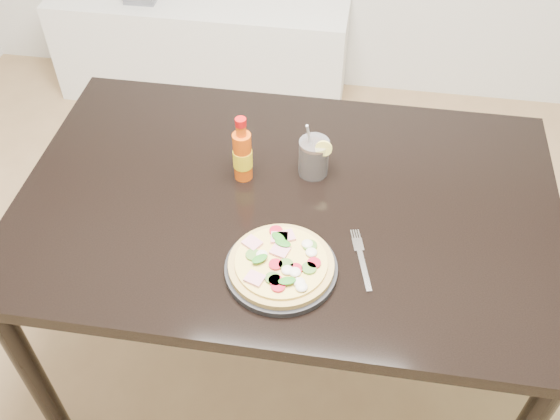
# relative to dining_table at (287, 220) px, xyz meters

# --- Properties ---
(room_shell) EXTENTS (4.50, 4.50, 4.50)m
(room_shell) POSITION_rel_dining_table_xyz_m (0.17, -0.62, 0.92)
(room_shell) COLOR white
(room_shell) RESTS_ON ground
(dining_table) EXTENTS (1.40, 0.90, 0.75)m
(dining_table) POSITION_rel_dining_table_xyz_m (0.00, 0.00, 0.00)
(dining_table) COLOR black
(dining_table) RESTS_ON ground
(plate) EXTENTS (0.26, 0.26, 0.02)m
(plate) POSITION_rel_dining_table_xyz_m (0.02, -0.24, 0.09)
(plate) COLOR black
(plate) RESTS_ON dining_table
(pizza) EXTENTS (0.24, 0.24, 0.03)m
(pizza) POSITION_rel_dining_table_xyz_m (0.02, -0.24, 0.11)
(pizza) COLOR tan
(pizza) RESTS_ON plate
(hot_sauce_bottle) EXTENTS (0.05, 0.05, 0.19)m
(hot_sauce_bottle) POSITION_rel_dining_table_xyz_m (-0.13, 0.07, 0.16)
(hot_sauce_bottle) COLOR #D84E0C
(hot_sauce_bottle) RESTS_ON dining_table
(cola_cup) EXTENTS (0.09, 0.08, 0.17)m
(cola_cup) POSITION_rel_dining_table_xyz_m (0.05, 0.11, 0.13)
(cola_cup) COLOR black
(cola_cup) RESTS_ON dining_table
(fork) EXTENTS (0.06, 0.19, 0.00)m
(fork) POSITION_rel_dining_table_xyz_m (0.20, -0.17, 0.09)
(fork) COLOR silver
(fork) RESTS_ON dining_table
(media_console) EXTENTS (1.40, 0.34, 0.50)m
(media_console) POSITION_rel_dining_table_xyz_m (-0.63, 1.45, -0.42)
(media_console) COLOR white
(media_console) RESTS_ON ground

